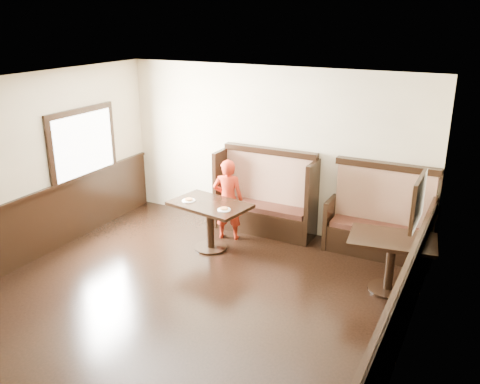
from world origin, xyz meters
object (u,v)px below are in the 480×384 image
Objects in this scene: booth_neighbor at (380,225)px; child at (228,200)px; table_main at (210,214)px; table_neighbor at (391,251)px; booth_main at (266,202)px.

child is at bearing -166.22° from booth_neighbor.
child is (0.06, 0.49, 0.09)m from table_main.
booth_main is at bearing 146.76° from table_neighbor.
booth_main is 1.95m from booth_neighbor.
table_main is at bearing -156.21° from booth_neighbor.
booth_main is 1.31× the size of table_main.
booth_neighbor is at bearing 175.41° from child.
booth_neighbor is 1.20× the size of child.
booth_neighbor reaches higher than table_neighbor.
child is (-2.77, 0.52, 0.10)m from table_neighbor.
booth_main is 1.27× the size of child.
booth_neighbor is 1.17m from table_neighbor.
booth_main is 0.74m from child.
booth_main reaches higher than child.
table_main is at bearing 65.01° from child.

